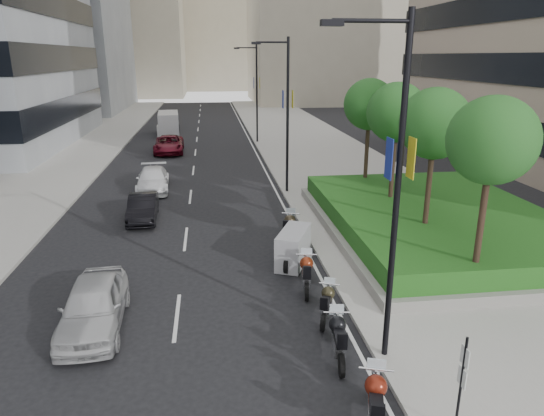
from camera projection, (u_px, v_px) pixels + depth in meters
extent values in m
plane|color=black|center=(230.00, 396.00, 11.88)|extent=(160.00, 160.00, 0.00)
cube|color=#9E9B93|center=(319.00, 153.00, 41.35)|extent=(10.00, 100.00, 0.15)
cube|color=#9E9B93|center=(62.00, 159.00, 38.77)|extent=(8.00, 100.00, 0.15)
cube|color=silver|center=(257.00, 155.00, 40.72)|extent=(0.12, 100.00, 0.01)
cube|color=silver|center=(195.00, 157.00, 40.08)|extent=(0.12, 100.00, 0.01)
cube|color=gray|center=(40.00, 6.00, 70.68)|extent=(22.00, 26.00, 30.00)
cube|color=#B7AD93|center=(117.00, 10.00, 99.21)|extent=(26.00, 24.00, 34.00)
cube|color=#B7AD93|center=(214.00, 10.00, 119.99)|extent=(30.00, 24.00, 38.00)
cube|color=gray|center=(435.00, 228.00, 22.47)|extent=(10.00, 14.00, 0.40)
cube|color=#1B4A15|center=(437.00, 216.00, 22.29)|extent=(9.40, 13.40, 0.80)
cylinder|color=#332319|center=(480.00, 228.00, 15.95)|extent=(0.22, 0.22, 4.00)
sphere|color=#1B5722|center=(492.00, 140.00, 15.08)|extent=(2.80, 2.80, 2.80)
cylinder|color=#332319|center=(428.00, 195.00, 19.73)|extent=(0.22, 0.22, 4.00)
sphere|color=#1B5722|center=(435.00, 124.00, 18.86)|extent=(2.80, 2.80, 2.80)
cylinder|color=#332319|center=(392.00, 173.00, 23.52)|extent=(0.22, 0.22, 4.00)
sphere|color=#1B5722|center=(397.00, 112.00, 22.65)|extent=(2.80, 2.80, 2.80)
cylinder|color=#332319|center=(366.00, 157.00, 27.30)|extent=(0.22, 0.22, 4.00)
sphere|color=#1B5722|center=(369.00, 104.00, 26.43)|extent=(2.80, 2.80, 2.80)
cylinder|color=black|center=(397.00, 202.00, 12.01)|extent=(0.16, 0.16, 9.00)
cylinder|color=black|center=(372.00, 21.00, 10.64)|extent=(1.80, 0.10, 0.10)
cube|color=black|center=(332.00, 23.00, 10.55)|extent=(0.50, 0.22, 0.14)
cube|color=gold|center=(411.00, 158.00, 11.71)|extent=(0.02, 0.45, 1.00)
cube|color=navy|center=(389.00, 159.00, 11.65)|extent=(0.02, 0.45, 1.00)
cylinder|color=black|center=(288.00, 119.00, 28.09)|extent=(0.16, 0.16, 9.00)
cylinder|color=black|center=(272.00, 42.00, 26.73)|extent=(1.80, 0.10, 0.10)
cube|color=black|center=(256.00, 43.00, 26.63)|extent=(0.50, 0.22, 0.14)
cube|color=gold|center=(293.00, 99.00, 27.80)|extent=(0.02, 0.45, 1.00)
cube|color=navy|center=(283.00, 99.00, 27.73)|extent=(0.02, 0.45, 1.00)
cylinder|color=black|center=(257.00, 95.00, 45.13)|extent=(0.16, 0.16, 9.00)
cylinder|color=black|center=(247.00, 48.00, 43.76)|extent=(1.80, 0.10, 0.10)
cube|color=black|center=(237.00, 48.00, 43.66)|extent=(0.50, 0.22, 0.14)
cube|color=gold|center=(260.00, 83.00, 44.83)|extent=(0.02, 0.45, 1.00)
cube|color=navy|center=(254.00, 83.00, 44.76)|extent=(0.02, 0.45, 1.00)
cylinder|color=black|center=(460.00, 389.00, 10.20)|extent=(0.06, 0.06, 2.50)
cube|color=silver|center=(465.00, 357.00, 9.96)|extent=(0.02, 0.32, 0.42)
cube|color=silver|center=(462.00, 377.00, 10.11)|extent=(0.02, 0.32, 0.42)
cylinder|color=black|center=(374.00, 392.00, 11.51)|extent=(0.32, 0.67, 0.66)
cube|color=silver|center=(375.00, 412.00, 10.61)|extent=(0.58, 0.96, 0.45)
sphere|color=maroon|center=(376.00, 386.00, 10.82)|extent=(0.51, 0.51, 0.51)
cube|color=black|center=(377.00, 409.00, 10.21)|extent=(0.52, 0.85, 0.17)
cylinder|color=silver|center=(376.00, 369.00, 11.02)|extent=(0.77, 0.29, 0.05)
cylinder|color=black|center=(342.00, 365.00, 12.53)|extent=(0.21, 0.63, 0.62)
cylinder|color=black|center=(335.00, 332.00, 14.06)|extent=(0.21, 0.63, 0.62)
cube|color=silver|center=(338.00, 343.00, 13.19)|extent=(0.42, 0.89, 0.42)
sphere|color=black|center=(338.00, 324.00, 13.40)|extent=(0.48, 0.48, 0.48)
cube|color=black|center=(340.00, 339.00, 12.81)|extent=(0.39, 0.79, 0.16)
cylinder|color=silver|center=(337.00, 312.00, 13.59)|extent=(0.74, 0.16, 0.05)
cylinder|color=black|center=(323.00, 322.00, 14.61)|extent=(0.31, 0.56, 0.56)
cylinder|color=black|center=(330.00, 300.00, 15.95)|extent=(0.31, 0.56, 0.56)
cube|color=silver|center=(326.00, 307.00, 15.19)|extent=(0.54, 0.81, 0.38)
sphere|color=#2D2819|center=(328.00, 293.00, 15.37)|extent=(0.43, 0.43, 0.43)
cube|color=black|center=(326.00, 303.00, 14.86)|extent=(0.49, 0.72, 0.14)
cylinder|color=silver|center=(330.00, 284.00, 15.53)|extent=(0.64, 0.29, 0.05)
cylinder|color=black|center=(307.00, 292.00, 16.43)|extent=(0.23, 0.65, 0.63)
cylinder|color=black|center=(306.00, 271.00, 17.99)|extent=(0.23, 0.65, 0.63)
cube|color=silver|center=(306.00, 277.00, 17.11)|extent=(0.45, 0.91, 0.43)
sphere|color=maroon|center=(307.00, 263.00, 17.32)|extent=(0.49, 0.49, 0.49)
cube|color=black|center=(307.00, 273.00, 16.72)|extent=(0.42, 0.81, 0.16)
cylinder|color=silver|center=(306.00, 255.00, 17.51)|extent=(0.75, 0.18, 0.05)
cylinder|color=black|center=(288.00, 264.00, 18.53)|extent=(0.39, 0.68, 0.69)
cylinder|color=black|center=(298.00, 248.00, 20.15)|extent=(0.39, 0.68, 0.69)
cube|color=gray|center=(293.00, 247.00, 19.23)|extent=(1.79, 2.51, 1.38)
cylinder|color=black|center=(286.00, 242.00, 20.75)|extent=(0.33, 0.68, 0.67)
cylinder|color=black|center=(291.00, 229.00, 22.38)|extent=(0.33, 0.68, 0.67)
cube|color=silver|center=(289.00, 232.00, 21.46)|extent=(0.59, 0.98, 0.46)
sphere|color=#30281B|center=(290.00, 220.00, 21.67)|extent=(0.52, 0.52, 0.52)
cube|color=black|center=(287.00, 227.00, 21.05)|extent=(0.54, 0.87, 0.17)
cylinder|color=silver|center=(291.00, 213.00, 21.87)|extent=(0.78, 0.29, 0.05)
imported|color=#B7B7B9|center=(94.00, 305.00, 14.66)|extent=(1.97, 4.49, 1.51)
imported|color=black|center=(143.00, 208.00, 24.48)|extent=(1.52, 3.95, 1.29)
imported|color=white|center=(153.00, 180.00, 29.90)|extent=(2.15, 4.76, 1.35)
imported|color=maroon|center=(169.00, 144.00, 41.60)|extent=(2.54, 5.30, 1.46)
cube|color=silver|center=(169.00, 123.00, 51.66)|extent=(2.42, 5.54, 2.27)
cube|color=silver|center=(167.00, 131.00, 49.88)|extent=(2.14, 1.44, 1.19)
cylinder|color=black|center=(159.00, 133.00, 49.94)|extent=(0.27, 0.76, 0.76)
cylinder|color=black|center=(176.00, 133.00, 50.15)|extent=(0.27, 0.76, 0.76)
cylinder|color=black|center=(162.00, 128.00, 53.42)|extent=(0.27, 0.76, 0.76)
cylinder|color=black|center=(178.00, 128.00, 53.63)|extent=(0.27, 0.76, 0.76)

